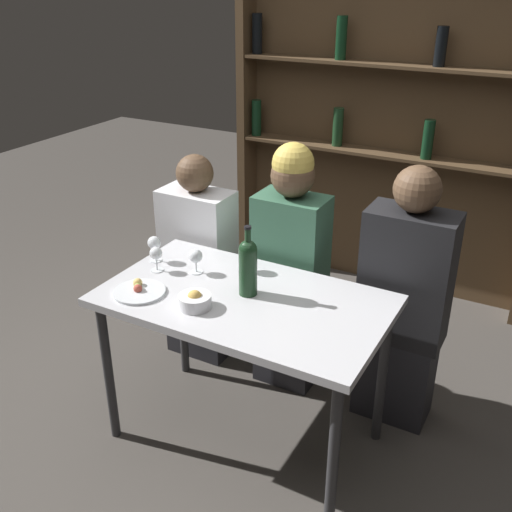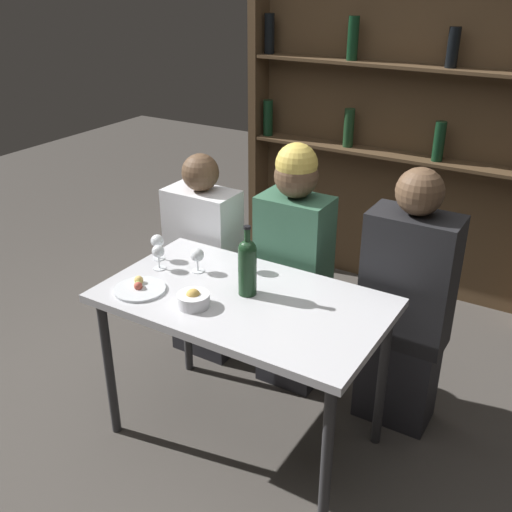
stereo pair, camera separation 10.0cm
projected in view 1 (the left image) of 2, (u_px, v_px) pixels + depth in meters
name	position (u px, v px, depth m)	size (l,w,h in m)	color
ground_plane	(245.00, 435.00, 2.88)	(10.00, 10.00, 0.00)	#47423D
dining_table	(244.00, 313.00, 2.58)	(1.22, 0.70, 0.76)	silver
wine_rack_wall	(385.00, 116.00, 3.79)	(2.02, 0.21, 2.31)	#4C3823
wine_bottle	(247.00, 265.00, 2.51)	(0.08, 0.08, 0.31)	#19381E
wine_glass_0	(196.00, 257.00, 2.72)	(0.06, 0.06, 0.11)	silver
wine_glass_1	(154.00, 244.00, 2.82)	(0.06, 0.06, 0.13)	silver
wine_glass_2	(156.00, 254.00, 2.73)	(0.06, 0.06, 0.12)	silver
wine_glass_3	(246.00, 256.00, 2.73)	(0.07, 0.07, 0.12)	silver
food_plate_0	(139.00, 291.00, 2.58)	(0.22, 0.22, 0.04)	silver
snack_bowl	(195.00, 301.00, 2.46)	(0.14, 0.14, 0.08)	white
seated_person_left	(199.00, 265.00, 3.29)	(0.39, 0.22, 1.18)	#26262B
seated_person_center	(290.00, 270.00, 3.01)	(0.35, 0.22, 1.31)	#26262B
seated_person_right	(403.00, 307.00, 2.77)	(0.40, 0.22, 1.29)	#26262B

